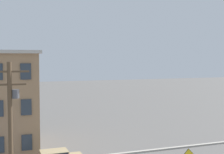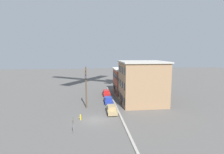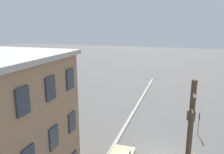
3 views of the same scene
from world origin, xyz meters
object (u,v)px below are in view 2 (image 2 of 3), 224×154
Objects in this scene: car_red at (106,93)px; fire_hydrant at (80,117)px; car_tan at (112,109)px; utility_pole at (86,85)px; caution_sign at (73,123)px; car_blue at (108,100)px.

car_red is 17.87m from fire_hydrant.
utility_pole is (-3.57, -4.89, 4.16)m from car_tan.
car_tan is at bearing 142.54° from caution_sign.
car_blue is 1.73× the size of caution_sign.
car_blue is 6.74m from car_tan.
fire_hydrant is at bearing 173.29° from caution_sign.
car_blue is 11.18m from fire_hydrant.
caution_sign reaches higher than car_tan.
caution_sign is at bearing -16.49° from car_red.
car_red is at bearing 160.47° from fire_hydrant.
car_red is 1.73× the size of caution_sign.
utility_pole is (3.17, -4.91, 4.16)m from car_blue.
utility_pole is at bearing -57.18° from car_blue.
car_red and car_tan have the same top height.
car_blue is at bearing 179.78° from car_tan.
caution_sign is (15.10, -6.44, 0.95)m from car_blue.
caution_sign is at bearing -6.71° from fire_hydrant.
car_blue reaches higher than fire_hydrant.
utility_pole is 9.09× the size of fire_hydrant.
car_tan is 10.58m from caution_sign.
caution_sign reaches higher than fire_hydrant.
car_blue is at bearing -1.47° from car_red.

